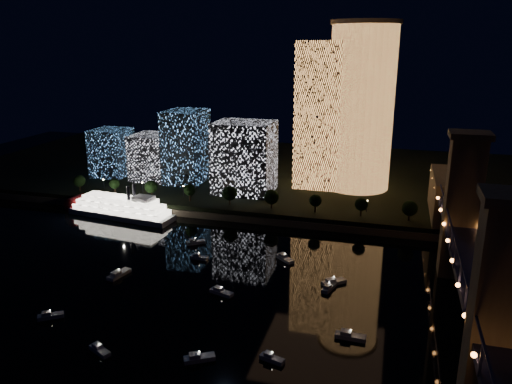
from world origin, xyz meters
TOP-DOWN VIEW (x-y plane):
  - ground at (0.00, 0.00)m, footprint 520.00×520.00m
  - far_bank at (0.00, 160.00)m, footprint 420.00×160.00m
  - seawall at (0.00, 82.00)m, footprint 420.00×6.00m
  - tower_cylindrical at (24.26, 134.32)m, footprint 34.00×34.00m
  - tower_rectangular at (4.06, 132.85)m, footprint 23.07×23.07m
  - midrise_blocks at (-62.88, 117.50)m, footprint 105.35×35.16m
  - truss_bridge at (65.00, 3.72)m, footprint 13.00×266.00m
  - riverboat at (-79.70, 71.70)m, footprint 56.19×17.73m
  - motorboats at (-7.28, 13.54)m, footprint 93.47×80.55m
  - esplanade_trees at (-25.58, 88.00)m, footprint 166.33×6.84m
  - street_lamps at (-34.00, 94.00)m, footprint 132.70×0.70m

SIDE VIEW (x-z plane):
  - ground at x=0.00m, z-range 0.00..0.00m
  - motorboats at x=-7.28m, z-range -0.58..2.20m
  - seawall at x=0.00m, z-range 0.00..3.00m
  - far_bank at x=0.00m, z-range 0.00..5.00m
  - riverboat at x=-79.70m, z-range -4.05..12.59m
  - street_lamps at x=-34.00m, z-range 6.20..11.85m
  - esplanade_trees at x=-25.58m, z-range 6.01..14.93m
  - truss_bridge at x=65.00m, z-range -8.75..41.25m
  - midrise_blocks at x=-62.88m, z-range 2.10..40.43m
  - tower_rectangular at x=4.06m, z-range 5.00..78.41m
  - tower_cylindrical at x=24.26m, z-range 5.13..87.92m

